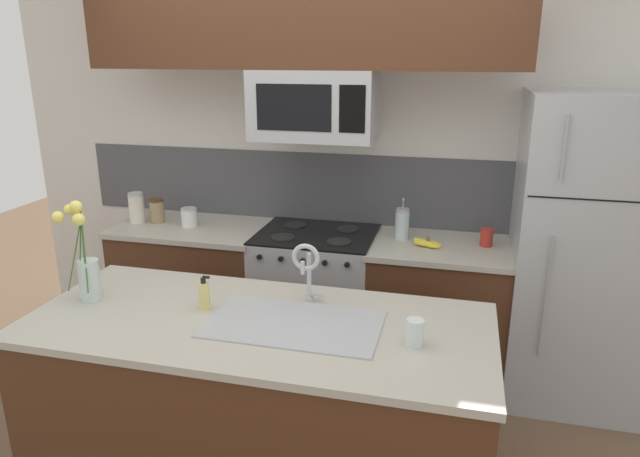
% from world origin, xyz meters
% --- Properties ---
extents(ground_plane, '(10.00, 10.00, 0.00)m').
position_xyz_m(ground_plane, '(0.00, 0.00, 0.00)').
color(ground_plane, brown).
extents(rear_partition, '(5.20, 0.10, 2.60)m').
position_xyz_m(rear_partition, '(0.30, 1.28, 1.30)').
color(rear_partition, silver).
rests_on(rear_partition, ground).
extents(splash_band, '(3.59, 0.01, 0.48)m').
position_xyz_m(splash_band, '(0.00, 1.22, 1.15)').
color(splash_band, '#4C4C51').
rests_on(splash_band, rear_partition).
extents(back_counter_left, '(1.03, 0.65, 0.91)m').
position_xyz_m(back_counter_left, '(-0.88, 0.90, 0.46)').
color(back_counter_left, '#4C2B19').
rests_on(back_counter_left, ground).
extents(back_counter_right, '(0.86, 0.65, 0.91)m').
position_xyz_m(back_counter_right, '(0.80, 0.90, 0.46)').
color(back_counter_right, '#4C2B19').
rests_on(back_counter_right, ground).
extents(stove_range, '(0.76, 0.64, 0.93)m').
position_xyz_m(stove_range, '(0.00, 0.90, 0.46)').
color(stove_range, '#A8AAAF').
rests_on(stove_range, ground).
extents(microwave, '(0.74, 0.40, 0.41)m').
position_xyz_m(microwave, '(0.00, 0.88, 1.74)').
color(microwave, '#A8AAAF').
extents(upper_cabinet_band, '(2.59, 0.34, 0.60)m').
position_xyz_m(upper_cabinet_band, '(-0.08, 0.85, 2.25)').
color(upper_cabinet_band, '#4C2B19').
extents(refrigerator, '(0.82, 0.74, 1.85)m').
position_xyz_m(refrigerator, '(1.62, 0.92, 0.92)').
color(refrigerator, '#A8AAAF').
rests_on(refrigerator, ground).
extents(storage_jar_tall, '(0.10, 0.10, 0.21)m').
position_xyz_m(storage_jar_tall, '(-1.28, 0.87, 1.02)').
color(storage_jar_tall, silver).
rests_on(storage_jar_tall, back_counter_left).
extents(storage_jar_medium, '(0.10, 0.10, 0.16)m').
position_xyz_m(storage_jar_medium, '(-1.15, 0.92, 0.99)').
color(storage_jar_medium, '#997F5B').
rests_on(storage_jar_medium, back_counter_left).
extents(storage_jar_short, '(0.11, 0.11, 0.13)m').
position_xyz_m(storage_jar_short, '(-0.89, 0.89, 0.97)').
color(storage_jar_short, silver).
rests_on(storage_jar_short, back_counter_left).
extents(banana_bunch, '(0.19, 0.12, 0.08)m').
position_xyz_m(banana_bunch, '(0.72, 0.84, 0.93)').
color(banana_bunch, yellow).
rests_on(banana_bunch, back_counter_right).
extents(french_press, '(0.09, 0.09, 0.27)m').
position_xyz_m(french_press, '(0.55, 0.96, 1.01)').
color(french_press, silver).
rests_on(french_press, back_counter_right).
extents(coffee_tin, '(0.08, 0.08, 0.11)m').
position_xyz_m(coffee_tin, '(1.06, 0.95, 0.97)').
color(coffee_tin, '#B22D23').
rests_on(coffee_tin, back_counter_right).
extents(island_counter, '(2.07, 0.89, 0.91)m').
position_xyz_m(island_counter, '(0.05, -0.35, 0.46)').
color(island_counter, '#4C2B19').
rests_on(island_counter, ground).
extents(kitchen_sink, '(0.76, 0.44, 0.16)m').
position_xyz_m(kitchen_sink, '(0.22, -0.35, 0.84)').
color(kitchen_sink, '#ADAFB5').
rests_on(kitchen_sink, island_counter).
extents(sink_faucet, '(0.14, 0.14, 0.31)m').
position_xyz_m(sink_faucet, '(0.22, -0.13, 1.11)').
color(sink_faucet, '#B7BABF').
rests_on(sink_faucet, island_counter).
extents(dish_soap_bottle, '(0.06, 0.05, 0.16)m').
position_xyz_m(dish_soap_bottle, '(-0.22, -0.30, 0.98)').
color(dish_soap_bottle, '#DBCC75').
rests_on(dish_soap_bottle, island_counter).
extents(drinking_glass, '(0.07, 0.07, 0.11)m').
position_xyz_m(drinking_glass, '(0.75, -0.40, 0.97)').
color(drinking_glass, silver).
rests_on(drinking_glass, island_counter).
extents(flower_vase, '(0.16, 0.15, 0.50)m').
position_xyz_m(flower_vase, '(-0.80, -0.34, 1.08)').
color(flower_vase, silver).
rests_on(flower_vase, island_counter).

